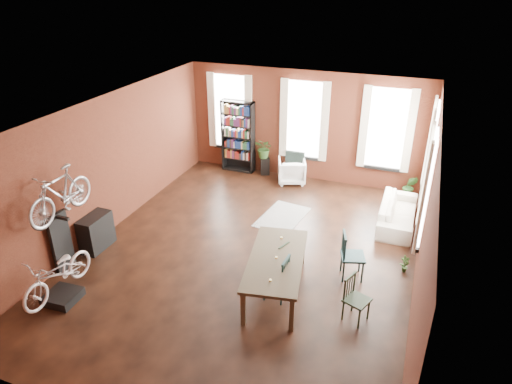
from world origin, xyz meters
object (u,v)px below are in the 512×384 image
at_px(cream_sofa, 398,209).
at_px(white_armchair, 292,170).
at_px(bike_trainer, 63,297).
at_px(plant_stand, 265,166).
at_px(dining_chair_a, 276,278).
at_px(dining_chair_b, 278,258).
at_px(dining_chair_c, 357,300).
at_px(dining_chair_d, 353,256).
at_px(console_table, 96,232).
at_px(bookshelf, 238,137).
at_px(dining_table, 276,275).
at_px(bicycle_floor, 54,256).

bearing_deg(cream_sofa, white_armchair, 65.66).
distance_m(bike_trainer, plant_stand, 7.15).
bearing_deg(plant_stand, dining_chair_a, -68.27).
bearing_deg(bike_trainer, plant_stand, 77.01).
height_order(cream_sofa, bike_trainer, cream_sofa).
bearing_deg(dining_chair_b, white_armchair, -146.23).
distance_m(dining_chair_c, white_armchair, 5.92).
relative_size(dining_chair_d, console_table, 1.26).
distance_m(dining_chair_a, bookshelf, 6.26).
distance_m(dining_table, dining_chair_a, 0.21).
xyz_separation_m(dining_chair_b, console_table, (-4.11, -0.48, 0.01)).
height_order(bike_trainer, bicycle_floor, bicycle_floor).
bearing_deg(console_table, cream_sofa, 29.33).
bearing_deg(dining_chair_d, plant_stand, 21.46).
relative_size(dining_chair_a, white_armchair, 1.16).
bearing_deg(dining_chair_c, cream_sofa, 15.43).
relative_size(dining_chair_b, bookshelf, 0.35).
relative_size(dining_chair_a, cream_sofa, 0.44).
xyz_separation_m(dining_chair_b, bicycle_floor, (-3.57, -2.22, 0.62)).
bearing_deg(dining_chair_c, dining_chair_a, 108.12).
xyz_separation_m(dining_chair_c, cream_sofa, (0.38, 3.81, -0.03)).
xyz_separation_m(dining_chair_a, dining_chair_d, (1.24, 1.16, 0.04)).
relative_size(dining_chair_d, bicycle_floor, 0.60).
distance_m(dining_table, dining_chair_c, 1.62).
bearing_deg(cream_sofa, bookshelf, 71.05).
xyz_separation_m(cream_sofa, bicycle_floor, (-5.69, -5.24, 0.60)).
xyz_separation_m(dining_chair_d, plant_stand, (-3.40, 4.27, -0.24)).
bearing_deg(bicycle_floor, cream_sofa, 44.44).
distance_m(dining_table, bicycle_floor, 4.12).
distance_m(bookshelf, plant_stand, 1.21).
bearing_deg(dining_table, bike_trainer, -165.31).
relative_size(dining_chair_a, dining_chair_c, 1.05).
relative_size(dining_chair_b, bicycle_floor, 0.47).
bearing_deg(plant_stand, cream_sofa, -22.65).
height_order(bookshelf, cream_sofa, bookshelf).
bearing_deg(bookshelf, white_armchair, -8.71).
xyz_separation_m(dining_chair_a, console_table, (-4.32, 0.23, -0.06)).
relative_size(bookshelf, console_table, 2.75).
xyz_separation_m(dining_table, bike_trainer, (-3.70, -1.71, -0.30)).
relative_size(dining_chair_a, bookshelf, 0.42).
bearing_deg(dining_chair_b, dining_chair_c, 86.26).
bearing_deg(dining_table, cream_sofa, 50.80).
distance_m(cream_sofa, plant_stand, 4.42).
bearing_deg(bicycle_floor, dining_table, 26.26).
height_order(dining_chair_a, dining_chair_b, dining_chair_a).
bearing_deg(bicycle_floor, console_table, 109.12).
distance_m(dining_chair_c, bike_trainer, 5.51).
xyz_separation_m(cream_sofa, bike_trainer, (-5.68, -5.26, -0.32)).
bearing_deg(white_armchair, bike_trainer, 49.03).
bearing_deg(plant_stand, bookshelf, 180.00).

